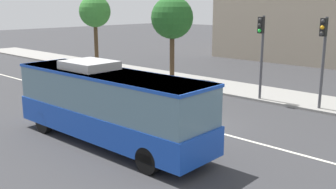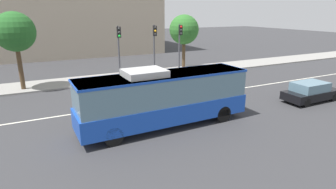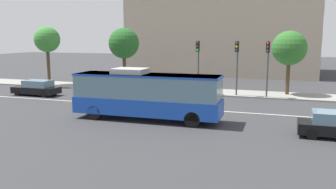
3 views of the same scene
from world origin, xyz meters
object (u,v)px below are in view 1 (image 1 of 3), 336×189
object	(u,v)px
traffic_light_far_corner	(261,43)
street_tree_kerbside_centre	(95,12)
sedan_black_ahead	(58,73)
transit_bus	(108,102)
street_tree_kerbside_right	(172,18)
traffic_light_near_corner	(323,47)

from	to	relation	value
traffic_light_far_corner	street_tree_kerbside_centre	distance (m)	17.72
sedan_black_ahead	street_tree_kerbside_centre	distance (m)	8.09
transit_bus	traffic_light_far_corner	distance (m)	11.23
transit_bus	sedan_black_ahead	distance (m)	15.04
sedan_black_ahead	street_tree_kerbside_right	distance (m)	9.72
sedan_black_ahead	traffic_light_far_corner	distance (m)	15.66
sedan_black_ahead	street_tree_kerbside_right	bearing A→B (deg)	-136.11
sedan_black_ahead	transit_bus	bearing A→B (deg)	156.33
traffic_light_far_corner	sedan_black_ahead	bearing A→B (deg)	-70.58
traffic_light_far_corner	street_tree_kerbside_right	world-z (taller)	street_tree_kerbside_right
sedan_black_ahead	street_tree_kerbside_right	world-z (taller)	street_tree_kerbside_right
traffic_light_near_corner	street_tree_kerbside_right	xyz separation A→B (m)	(-11.83, 0.80, 1.28)
transit_bus	sedan_black_ahead	world-z (taller)	transit_bus
traffic_light_near_corner	traffic_light_far_corner	world-z (taller)	same
transit_bus	street_tree_kerbside_right	distance (m)	14.52
traffic_light_near_corner	street_tree_kerbside_centre	size ratio (longest dim) A/B	0.78
street_tree_kerbside_centre	transit_bus	bearing A→B (deg)	-35.45
traffic_light_far_corner	street_tree_kerbside_centre	xyz separation A→B (m)	(-17.62, 0.93, 1.61)
transit_bus	traffic_light_near_corner	bearing A→B (deg)	67.53
traffic_light_near_corner	traffic_light_far_corner	bearing A→B (deg)	-81.55
sedan_black_ahead	traffic_light_near_corner	world-z (taller)	traffic_light_near_corner
street_tree_kerbside_right	sedan_black_ahead	bearing A→B (deg)	-135.95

